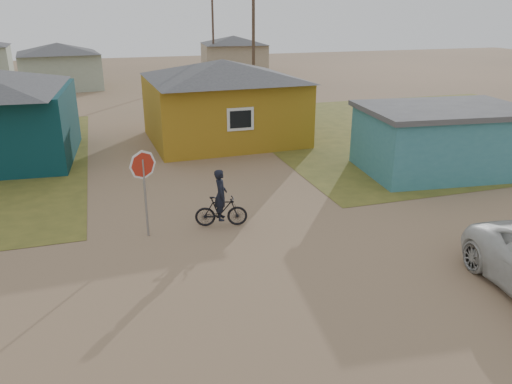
% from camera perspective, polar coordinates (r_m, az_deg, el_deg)
% --- Properties ---
extents(ground, '(120.00, 120.00, 0.00)m').
position_cam_1_polar(ground, '(11.86, 1.09, -11.12)').
color(ground, '#927254').
extents(grass_ne, '(20.00, 18.00, 0.00)m').
position_cam_1_polar(grass_ne, '(29.08, 19.61, 6.89)').
color(grass_ne, olive).
rests_on(grass_ne, ground).
extents(house_yellow, '(7.72, 6.76, 3.90)m').
position_cam_1_polar(house_yellow, '(24.63, -3.75, 10.52)').
color(house_yellow, '#9E7318').
rests_on(house_yellow, ground).
extents(shed_turquoise, '(6.71, 4.93, 2.60)m').
position_cam_1_polar(shed_turquoise, '(21.09, 20.47, 5.68)').
color(shed_turquoise, teal).
rests_on(shed_turquoise, ground).
extents(house_pale_west, '(7.04, 6.15, 3.60)m').
position_cam_1_polar(house_pale_west, '(43.89, -21.54, 13.32)').
color(house_pale_west, '#9AA68E').
rests_on(house_pale_west, ground).
extents(house_beige_east, '(6.95, 6.05, 3.60)m').
position_cam_1_polar(house_beige_east, '(51.51, -2.56, 15.50)').
color(house_beige_east, gray).
rests_on(house_beige_east, ground).
extents(utility_pole_near, '(1.40, 0.20, 8.00)m').
position_cam_1_polar(utility_pole_near, '(33.12, -0.30, 16.79)').
color(utility_pole_near, '#4B392D').
rests_on(utility_pole_near, ground).
extents(utility_pole_far, '(1.40, 0.20, 8.00)m').
position_cam_1_polar(utility_pole_far, '(48.83, -4.94, 17.87)').
color(utility_pole_far, '#4B392D').
rests_on(utility_pole_far, ground).
extents(stop_sign, '(0.83, 0.10, 2.55)m').
position_cam_1_polar(stop_sign, '(14.12, -12.74, 2.02)').
color(stop_sign, gray).
rests_on(stop_sign, ground).
extents(cyclist, '(1.63, 0.78, 1.78)m').
position_cam_1_polar(cyclist, '(14.88, -4.02, -1.58)').
color(cyclist, black).
rests_on(cyclist, ground).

